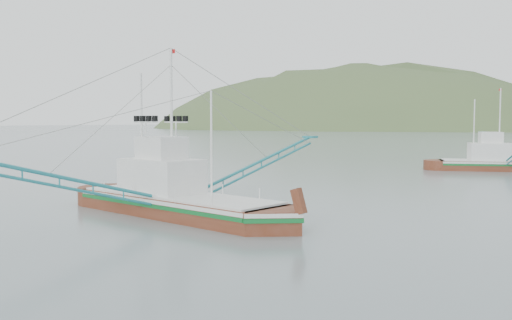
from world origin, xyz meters
The scene contains 4 objects.
ground centered at (0.00, 0.00, 0.00)m, with size 1200.00×1200.00×0.00m, color slate.
main_boat centered at (-0.94, -1.32, 1.66)m, with size 16.01×28.55×11.56m.
bg_boat_far centered at (6.84, 45.89, 2.22)m, with size 15.95×24.98×10.77m.
headland_left centered at (-180.00, 360.00, 0.00)m, with size 448.00×308.00×210.00m, color #455C2F.
Camera 1 is at (25.60, -26.91, 6.12)m, focal length 40.00 mm.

